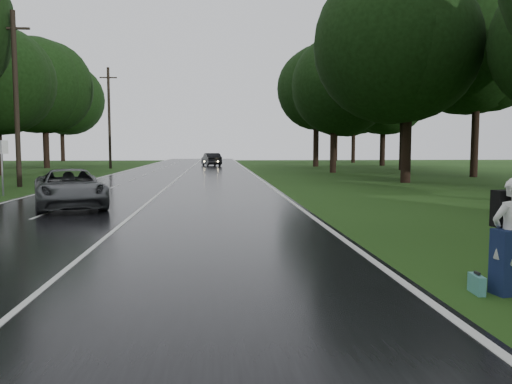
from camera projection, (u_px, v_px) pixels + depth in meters
ground at (66, 272)px, 9.22m from camera, size 160.00×160.00×0.00m
road at (168, 186)px, 29.07m from camera, size 12.00×140.00×0.04m
lane_center at (168, 186)px, 29.07m from camera, size 0.12×140.00×0.01m
grey_car at (70, 188)px, 18.70m from camera, size 3.93×5.64×1.43m
far_car at (211, 160)px, 60.29m from camera, size 2.57×4.91×1.54m
hitchhiker at (511, 240)px, 7.79m from camera, size 0.73×0.67×1.81m
suitcase at (477, 284)px, 7.86m from camera, size 0.15×0.42×0.29m
utility_pole_mid at (20, 187)px, 29.05m from camera, size 1.80×0.28×9.87m
utility_pole_far at (111, 169)px, 54.08m from camera, size 1.80×0.28×10.63m
road_sign_b at (3, 196)px, 23.70m from camera, size 0.62×0.10×2.59m
tree_left_f at (47, 168)px, 55.57m from camera, size 9.70×9.70×15.16m
tree_right_d at (405, 183)px, 32.61m from camera, size 9.56×9.56×14.93m
tree_right_e at (333, 173)px, 45.35m from camera, size 8.43×8.43×13.17m
tree_right_f at (316, 166)px, 59.84m from camera, size 10.49×10.49×16.40m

